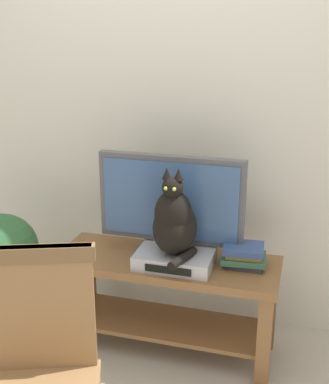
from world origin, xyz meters
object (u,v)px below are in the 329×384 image
at_px(wooden_chair, 31,370).
at_px(potted_plant, 3,260).
at_px(tv, 171,204).
at_px(tv_stand, 167,288).
at_px(cat, 174,222).
at_px(book_stack, 244,256).
at_px(media_box, 175,259).

height_order(wooden_chair, potted_plant, wooden_chair).
distance_m(tv, potted_plant, 1.04).
relative_size(tv_stand, wooden_chair, 1.18).
bearing_deg(cat, book_stack, 18.39).
distance_m(tv_stand, cat, 0.43).
xyz_separation_m(tv, cat, (0.06, -0.15, -0.04)).
distance_m(wooden_chair, potted_plant, 1.22).
xyz_separation_m(media_box, wooden_chair, (-0.27, -0.99, -0.00)).
distance_m(tv, wooden_chair, 1.17).
xyz_separation_m(media_box, book_stack, (0.35, 0.10, 0.02)).
bearing_deg(media_box, tv, 113.47).
height_order(tv, potted_plant, tv).
xyz_separation_m(tv, media_box, (0.06, -0.13, -0.25)).
xyz_separation_m(media_box, potted_plant, (-1.01, -0.03, -0.13)).
height_order(tv_stand, tv, tv).
xyz_separation_m(wooden_chair, book_stack, (0.61, 1.09, 0.02)).
bearing_deg(media_box, wooden_chair, -104.97).
distance_m(tv_stand, potted_plant, 0.96).
bearing_deg(book_stack, tv, 175.66).
distance_m(cat, potted_plant, 1.07).
bearing_deg(potted_plant, tv, 9.88).
height_order(media_box, book_stack, book_stack).
bearing_deg(wooden_chair, tv, 79.52).
distance_m(wooden_chair, book_stack, 1.25).
distance_m(media_box, cat, 0.22).
height_order(tv_stand, media_box, media_box).
height_order(tv_stand, book_stack, book_stack).
bearing_deg(tv, cat, -68.18).
xyz_separation_m(tv, book_stack, (0.40, -0.03, -0.23)).
xyz_separation_m(book_stack, potted_plant, (-1.36, -0.14, -0.15)).
xyz_separation_m(tv_stand, tv, (0.00, 0.07, 0.46)).
relative_size(wooden_chair, potted_plant, 1.38).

